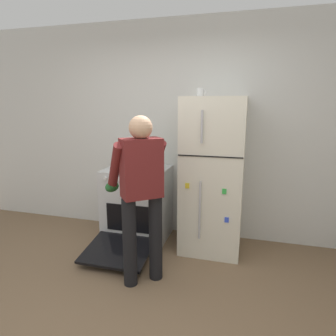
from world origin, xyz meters
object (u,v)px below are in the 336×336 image
object	(u,v)px
red_pot	(148,164)
stove_range	(137,205)
person_cook	(141,187)
coffee_mug	(200,92)
pepper_mill	(121,157)
refrigerator	(213,176)

from	to	relation	value
red_pot	stove_range	bearing A→B (deg)	168.65
stove_range	red_pot	bearing A→B (deg)	-11.35
person_cook	coffee_mug	bearing A→B (deg)	67.18
stove_range	pepper_mill	xyz separation A→B (m)	(-0.30, 0.22, 0.56)
person_cook	refrigerator	bearing A→B (deg)	56.91
refrigerator	stove_range	bearing A→B (deg)	-178.93
red_pot	person_cook	bearing A→B (deg)	-74.96
stove_range	red_pot	world-z (taller)	red_pot
coffee_mug	stove_range	bearing A→B (deg)	-174.90
refrigerator	coffee_mug	distance (m)	0.95
red_pot	pepper_mill	distance (m)	0.52
person_cook	coffee_mug	xyz separation A→B (m)	(0.38, 0.91, 0.87)
red_pot	pepper_mill	size ratio (longest dim) A/B	1.90
refrigerator	stove_range	size ratio (longest dim) A/B	1.45
stove_range	person_cook	xyz separation A→B (m)	(0.38, -0.84, 0.50)
refrigerator	person_cook	distance (m)	1.03
refrigerator	red_pot	distance (m)	0.79
red_pot	coffee_mug	xyz separation A→B (m)	(0.60, 0.10, 0.83)
person_cook	pepper_mill	xyz separation A→B (m)	(-0.68, 1.06, 0.06)
stove_range	coffee_mug	distance (m)	1.57
pepper_mill	refrigerator	bearing A→B (deg)	-9.19
coffee_mug	pepper_mill	bearing A→B (deg)	171.95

